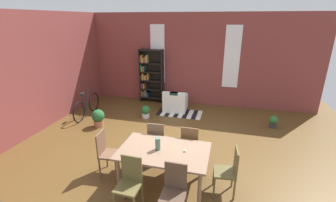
{
  "coord_description": "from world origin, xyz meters",
  "views": [
    {
      "loc": [
        1.32,
        -5.01,
        3.16
      ],
      "look_at": [
        -0.3,
        1.06,
        0.91
      ],
      "focal_mm": 24.86,
      "sensor_mm": 36.0,
      "label": 1
    }
  ],
  "objects_px": {
    "bookshelf_tall": "(150,76)",
    "potted_plant_corner": "(146,111)",
    "armchair_white": "(175,103)",
    "bicycle_second": "(87,106)",
    "vase_on_table": "(158,144)",
    "potted_plant_window": "(273,121)",
    "dining_chair_near_left": "(130,181)",
    "dining_chair_near_right": "(174,190)",
    "potted_plant_by_shelf": "(98,117)",
    "dining_chair_head_right": "(229,170)",
    "dining_chair_head_left": "(107,151)",
    "dining_chair_far_left": "(157,139)",
    "dining_chair_far_right": "(190,143)",
    "dining_table": "(164,154)"
  },
  "relations": [
    {
      "from": "vase_on_table",
      "to": "armchair_white",
      "type": "height_order",
      "value": "vase_on_table"
    },
    {
      "from": "dining_chair_near_left",
      "to": "dining_chair_near_right",
      "type": "bearing_deg",
      "value": 0.0
    },
    {
      "from": "dining_chair_far_right",
      "to": "vase_on_table",
      "type": "bearing_deg",
      "value": -123.64
    },
    {
      "from": "dining_chair_head_right",
      "to": "bookshelf_tall",
      "type": "xyz_separation_m",
      "value": [
        -3.12,
        4.6,
        0.53
      ]
    },
    {
      "from": "dining_chair_head_left",
      "to": "potted_plant_corner",
      "type": "distance_m",
      "value": 3.02
    },
    {
      "from": "vase_on_table",
      "to": "potted_plant_corner",
      "type": "xyz_separation_m",
      "value": [
        -1.37,
        2.99,
        -0.64
      ]
    },
    {
      "from": "dining_chair_head_left",
      "to": "potted_plant_by_shelf",
      "type": "relative_size",
      "value": 1.74
    },
    {
      "from": "dining_chair_head_left",
      "to": "bicycle_second",
      "type": "relative_size",
      "value": 0.57
    },
    {
      "from": "dining_table",
      "to": "bookshelf_tall",
      "type": "xyz_separation_m",
      "value": [
        -1.87,
        4.61,
        0.38
      ]
    },
    {
      "from": "dining_table",
      "to": "dining_chair_far_left",
      "type": "bearing_deg",
      "value": 116.78
    },
    {
      "from": "dining_chair_head_left",
      "to": "dining_chair_near_left",
      "type": "xyz_separation_m",
      "value": [
        0.86,
        -0.76,
        0.0
      ]
    },
    {
      "from": "dining_chair_far_left",
      "to": "potted_plant_corner",
      "type": "bearing_deg",
      "value": 116.4
    },
    {
      "from": "dining_chair_near_right",
      "to": "potted_plant_corner",
      "type": "xyz_separation_m",
      "value": [
        -1.88,
        3.76,
        -0.3
      ]
    },
    {
      "from": "dining_table",
      "to": "bookshelf_tall",
      "type": "relative_size",
      "value": 0.85
    },
    {
      "from": "dining_chair_near_left",
      "to": "potted_plant_by_shelf",
      "type": "xyz_separation_m",
      "value": [
        -2.26,
        2.74,
        -0.22
      ]
    },
    {
      "from": "dining_chair_near_right",
      "to": "potted_plant_window",
      "type": "xyz_separation_m",
      "value": [
        2.13,
        4.03,
        -0.31
      ]
    },
    {
      "from": "dining_table",
      "to": "dining_chair_head_right",
      "type": "relative_size",
      "value": 1.84
    },
    {
      "from": "bicycle_second",
      "to": "dining_chair_near_right",
      "type": "bearing_deg",
      "value": -41.29
    },
    {
      "from": "bookshelf_tall",
      "to": "armchair_white",
      "type": "bearing_deg",
      "value": -30.67
    },
    {
      "from": "dining_chair_head_right",
      "to": "potted_plant_corner",
      "type": "relative_size",
      "value": 2.28
    },
    {
      "from": "dining_chair_near_left",
      "to": "potted_plant_corner",
      "type": "relative_size",
      "value": 2.28
    },
    {
      "from": "dining_chair_head_left",
      "to": "dining_chair_far_right",
      "type": "bearing_deg",
      "value": 25.31
    },
    {
      "from": "dining_chair_near_right",
      "to": "potted_plant_corner",
      "type": "bearing_deg",
      "value": 116.62
    },
    {
      "from": "dining_chair_near_left",
      "to": "bookshelf_tall",
      "type": "height_order",
      "value": "bookshelf_tall"
    },
    {
      "from": "dining_chair_near_right",
      "to": "bookshelf_tall",
      "type": "distance_m",
      "value": 5.86
    },
    {
      "from": "vase_on_table",
      "to": "dining_chair_far_right",
      "type": "relative_size",
      "value": 0.26
    },
    {
      "from": "dining_chair_near_right",
      "to": "potted_plant_window",
      "type": "relative_size",
      "value": 2.52
    },
    {
      "from": "dining_chair_near_right",
      "to": "dining_chair_near_left",
      "type": "xyz_separation_m",
      "value": [
        -0.79,
        -0.0,
        0.0
      ]
    },
    {
      "from": "armchair_white",
      "to": "dining_chair_near_right",
      "type": "bearing_deg",
      "value": -77.05
    },
    {
      "from": "dining_chair_head_right",
      "to": "dining_chair_near_left",
      "type": "bearing_deg",
      "value": -154.67
    },
    {
      "from": "potted_plant_by_shelf",
      "to": "dining_chair_near_left",
      "type": "bearing_deg",
      "value": -50.49
    },
    {
      "from": "potted_plant_by_shelf",
      "to": "potted_plant_window",
      "type": "xyz_separation_m",
      "value": [
        5.18,
        1.29,
        -0.1
      ]
    },
    {
      "from": "bookshelf_tall",
      "to": "potted_plant_corner",
      "type": "xyz_separation_m",
      "value": [
        0.38,
        -1.62,
        -0.82
      ]
    },
    {
      "from": "dining_chair_head_right",
      "to": "armchair_white",
      "type": "bearing_deg",
      "value": 116.36
    },
    {
      "from": "dining_chair_far_left",
      "to": "dining_chair_near_right",
      "type": "relative_size",
      "value": 1.0
    },
    {
      "from": "potted_plant_by_shelf",
      "to": "armchair_white",
      "type": "bearing_deg",
      "value": 44.39
    },
    {
      "from": "armchair_white",
      "to": "bicycle_second",
      "type": "relative_size",
      "value": 0.5
    },
    {
      "from": "dining_chair_near_right",
      "to": "dining_table",
      "type": "bearing_deg",
      "value": 117.09
    },
    {
      "from": "bookshelf_tall",
      "to": "potted_plant_corner",
      "type": "height_order",
      "value": "bookshelf_tall"
    },
    {
      "from": "vase_on_table",
      "to": "potted_plant_window",
      "type": "distance_m",
      "value": 4.25
    },
    {
      "from": "bicycle_second",
      "to": "potted_plant_window",
      "type": "bearing_deg",
      "value": 6.15
    },
    {
      "from": "dining_chair_head_left",
      "to": "potted_plant_window",
      "type": "distance_m",
      "value": 5.0
    },
    {
      "from": "dining_chair_near_left",
      "to": "bookshelf_tall",
      "type": "xyz_separation_m",
      "value": [
        -1.48,
        5.37,
        0.53
      ]
    },
    {
      "from": "dining_chair_far_left",
      "to": "potted_plant_corner",
      "type": "distance_m",
      "value": 2.49
    },
    {
      "from": "dining_table",
      "to": "dining_chair_near_left",
      "type": "relative_size",
      "value": 1.84
    },
    {
      "from": "dining_chair_far_right",
      "to": "potted_plant_window",
      "type": "bearing_deg",
      "value": 49.4
    },
    {
      "from": "dining_chair_near_left",
      "to": "potted_plant_window",
      "type": "distance_m",
      "value": 4.99
    },
    {
      "from": "dining_chair_head_left",
      "to": "dining_chair_near_left",
      "type": "relative_size",
      "value": 1.0
    },
    {
      "from": "vase_on_table",
      "to": "dining_chair_near_left",
      "type": "relative_size",
      "value": 0.26
    },
    {
      "from": "dining_chair_far_right",
      "to": "potted_plant_by_shelf",
      "type": "xyz_separation_m",
      "value": [
        -3.04,
        1.2,
        -0.22
      ]
    }
  ]
}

